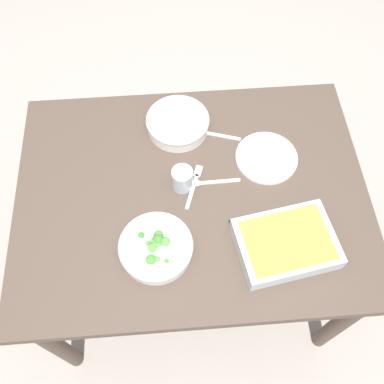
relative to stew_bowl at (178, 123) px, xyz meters
The scene contains 11 objects.
ground_plane 0.82m from the stew_bowl, 96.39° to the left, with size 6.00×6.00×0.00m, color #9E9389.
dining_table 0.30m from the stew_bowl, 96.39° to the left, with size 1.20×0.90×0.74m.
stew_bowl is the anchor object (origin of this frame).
broccoli_bowl 0.49m from the stew_bowl, 78.60° to the left, with size 0.23×0.23×0.07m.
baking_dish 0.59m from the stew_bowl, 121.66° to the left, with size 0.33×0.27×0.06m.
drink_cup 0.25m from the stew_bowl, 90.13° to the left, with size 0.07×0.07×0.08m.
side_plate 0.35m from the stew_bowl, 152.47° to the left, with size 0.22×0.22×0.01m, color white.
spoon_by_stew 0.13m from the stew_bowl, 162.64° to the left, with size 0.17×0.07×0.01m.
spoon_by_broccoli 0.45m from the stew_bowl, 76.12° to the left, with size 0.06×0.17×0.01m.
spoon_spare 0.26m from the stew_bowl, 109.69° to the left, with size 0.18×0.03×0.01m.
fork_on_table 0.25m from the stew_bowl, 99.68° to the left, with size 0.08×0.17×0.01m.
Camera 1 is at (0.06, 0.72, 2.02)m, focal length 40.50 mm.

